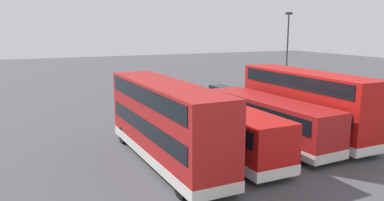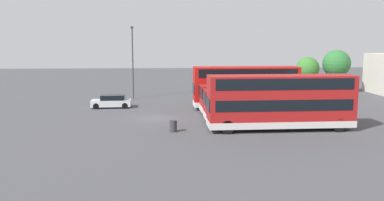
# 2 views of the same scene
# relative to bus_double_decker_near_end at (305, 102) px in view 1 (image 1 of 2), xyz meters

# --- Properties ---
(ground_plane) EXTENTS (140.00, 140.00, 0.00)m
(ground_plane) POSITION_rel_bus_double_decker_near_end_xyz_m (5.18, -9.51, -2.45)
(ground_plane) COLOR #47474C
(bus_double_decker_near_end) EXTENTS (2.75, 11.39, 4.55)m
(bus_double_decker_near_end) POSITION_rel_bus_double_decker_near_end_xyz_m (0.00, 0.00, 0.00)
(bus_double_decker_near_end) COLOR #B71411
(bus_double_decker_near_end) RESTS_ON ground
(bus_single_deck_second) EXTENTS (3.19, 10.90, 2.95)m
(bus_single_deck_second) POSITION_rel_bus_double_decker_near_end_xyz_m (3.15, 0.21, -0.83)
(bus_single_deck_second) COLOR #A51919
(bus_single_deck_second) RESTS_ON ground
(bus_single_deck_third) EXTENTS (2.77, 11.44, 2.95)m
(bus_single_deck_third) POSITION_rel_bus_double_decker_near_end_xyz_m (6.99, 0.58, -0.83)
(bus_single_deck_third) COLOR #B71411
(bus_single_deck_third) RESTS_ON ground
(bus_double_decker_fourth) EXTENTS (2.91, 12.12, 4.55)m
(bus_double_decker_fourth) POSITION_rel_bus_double_decker_near_end_xyz_m (10.67, 0.86, 0.00)
(bus_double_decker_fourth) COLOR #A51919
(bus_double_decker_fourth) RESTS_ON ground
(car_hatchback_silver) EXTENTS (1.99, 4.36, 1.43)m
(car_hatchback_silver) POSITION_rel_bus_double_decker_near_end_xyz_m (-1.45, -14.62, -1.75)
(car_hatchback_silver) COLOR silver
(car_hatchback_silver) RESTS_ON ground
(lamp_post_tall) EXTENTS (0.70, 0.30, 9.05)m
(lamp_post_tall) POSITION_rel_bus_double_decker_near_end_xyz_m (-8.50, -12.82, 2.77)
(lamp_post_tall) COLOR #38383D
(lamp_post_tall) RESTS_ON ground
(waste_bin_yellow) EXTENTS (0.60, 0.60, 0.95)m
(waste_bin_yellow) POSITION_rel_bus_double_decker_near_end_xyz_m (10.88, -7.98, -1.97)
(waste_bin_yellow) COLOR #333338
(waste_bin_yellow) RESTS_ON ground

